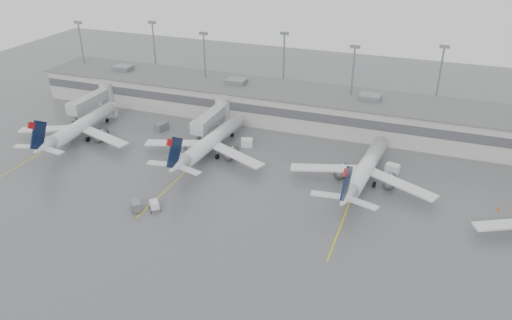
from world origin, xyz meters
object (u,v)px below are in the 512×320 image
(jet_mid_right, at_px, (365,169))
(baggage_tug, at_px, (155,207))
(jet_mid_left, at_px, (209,143))
(jet_far_left, at_px, (79,127))

(jet_mid_right, relative_size, baggage_tug, 10.73)
(baggage_tug, bearing_deg, jet_mid_right, -7.72)
(jet_mid_right, bearing_deg, jet_mid_left, -174.93)
(jet_mid_left, xyz_separation_m, baggage_tug, (-0.01, -23.73, -2.64))
(jet_far_left, xyz_separation_m, jet_mid_left, (32.73, 2.60, 0.01))
(jet_far_left, distance_m, baggage_tug, 39.04)
(jet_mid_right, bearing_deg, jet_far_left, -172.39)
(jet_mid_left, distance_m, baggage_tug, 23.88)
(jet_mid_left, bearing_deg, jet_far_left, -171.29)
(jet_far_left, relative_size, baggage_tug, 10.61)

